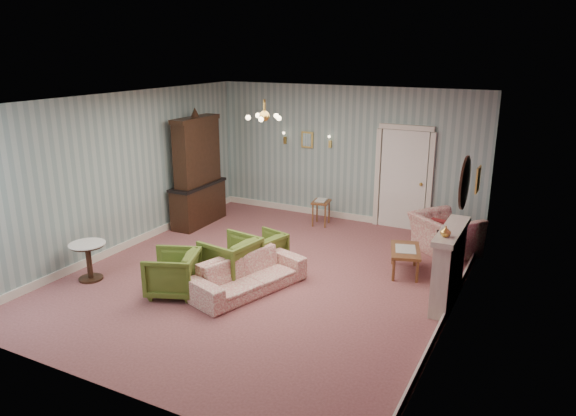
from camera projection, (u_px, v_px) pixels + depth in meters
The scene contains 27 objects.
floor at pixel (266, 276), 8.94m from camera, with size 7.00×7.00×0.00m, color #9A5959.
ceiling at pixel (264, 99), 8.10m from camera, with size 7.00×7.00×0.00m, color white.
wall_back at pixel (346, 154), 11.50m from camera, with size 6.00×6.00×0.00m, color gray.
wall_front at pixel (99, 270), 5.54m from camera, with size 6.00×6.00×0.00m, color gray.
wall_left at pixel (123, 172), 9.83m from camera, with size 7.00×7.00×0.00m, color gray.
wall_right at pixel (459, 218), 7.21m from camera, with size 7.00×7.00×0.00m, color gray.
wall_right_floral at pixel (458, 218), 7.21m from camera, with size 7.00×7.00×0.00m, color #C4627E.
door at pixel (403, 178), 11.00m from camera, with size 1.12×0.12×2.16m, color white, non-canonical shape.
olive_chair_a at pixel (173, 271), 8.18m from camera, with size 0.73×0.69×0.76m, color #597027.
olive_chair_b at pixel (231, 257), 8.67m from camera, with size 0.78×0.73×0.80m, color #597027.
olive_chair_c at pixel (264, 248), 9.27m from camera, with size 0.64×0.60×0.66m, color #597027.
sofa_chintz at pixel (248, 268), 8.29m from camera, with size 1.90×0.56×0.74m, color #AD464B.
wingback_chair at pixel (445, 228), 9.81m from camera, with size 1.10×0.72×0.96m, color #AD464B.
dresser at pixel (197, 168), 11.24m from camera, with size 0.51×1.46×2.43m, color black, non-canonical shape.
fireplace at pixel (449, 266), 7.86m from camera, with size 0.30×1.40×1.16m, color beige, non-canonical shape.
mantel_vase at pixel (446, 231), 7.34m from camera, with size 0.15×0.15×0.15m, color gold.
oval_mirror at pixel (464, 183), 7.45m from camera, with size 0.04×0.76×0.84m, color white, non-canonical shape.
framed_print at pixel (478, 180), 8.67m from camera, with size 0.04×0.34×0.42m, color gold, non-canonical shape.
coffee_table at pixel (405, 261), 8.98m from camera, with size 0.47×0.85×0.43m, color brown, non-canonical shape.
side_table_black at pixel (450, 252), 9.11m from camera, with size 0.42×0.42×0.63m, color black, non-canonical shape.
pedestal_table at pixel (89, 261), 8.70m from camera, with size 0.58×0.58×0.63m, color black, non-canonical shape.
nesting_table at pixel (321, 212), 11.42m from camera, with size 0.35×0.44×0.58m, color brown, non-canonical shape.
gilt_mirror_back at pixel (307, 140), 11.79m from camera, with size 0.28×0.06×0.36m, color gold, non-canonical shape.
sconce_left at pixel (285, 138), 12.01m from camera, with size 0.16×0.12×0.30m, color gold, non-canonical shape.
sconce_right at pixel (330, 142), 11.53m from camera, with size 0.16×0.12×0.30m, color gold, non-canonical shape.
chandelier at pixel (264, 117), 8.18m from camera, with size 0.56×0.56×0.36m, color gold, non-canonical shape.
burgundy_cushion at pixel (441, 230), 9.70m from camera, with size 0.38×0.10×0.38m, color maroon.
Camera 1 is at (4.08, -7.16, 3.66)m, focal length 33.40 mm.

